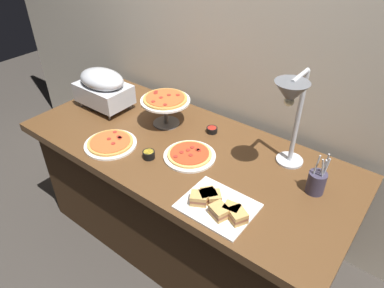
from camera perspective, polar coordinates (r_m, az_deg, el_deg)
name	(u,v)px	position (r m, az deg, el deg)	size (l,w,h in m)	color
ground_plane	(184,238)	(2.46, -1.26, -15.05)	(8.00, 8.00, 0.00)	#38332D
back_wall	(236,45)	(2.10, 7.19, 15.74)	(4.40, 0.04, 2.40)	beige
buffet_table	(184,196)	(2.18, -1.39, -8.55)	(1.90, 0.84, 0.76)	brown
chafing_dish	(103,87)	(2.33, -14.33, 9.04)	(0.35, 0.23, 0.26)	#B7BABF
heat_lamp	(291,102)	(1.59, 15.92, 6.59)	(0.15, 0.30, 0.52)	#B7BABF
pizza_plate_front	(111,143)	(2.00, -13.15, 0.11)	(0.29, 0.29, 0.03)	white
pizza_plate_center	(190,155)	(1.86, -0.39, -1.80)	(0.28, 0.28, 0.03)	white
pizza_plate_raised_stand	(165,102)	(2.08, -4.36, 6.82)	(0.29, 0.29, 0.18)	#595B60
sandwich_platter	(217,205)	(1.57, 4.10, -9.83)	(0.32, 0.26, 0.06)	white
sauce_cup_near	(212,130)	(2.06, 3.27, 2.35)	(0.06, 0.06, 0.03)	black
sauce_cup_far	(149,154)	(1.86, -7.07, -1.69)	(0.06, 0.06, 0.04)	black
utensil_holder	(317,182)	(1.72, 19.66, -5.84)	(0.08, 0.08, 0.23)	#383347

